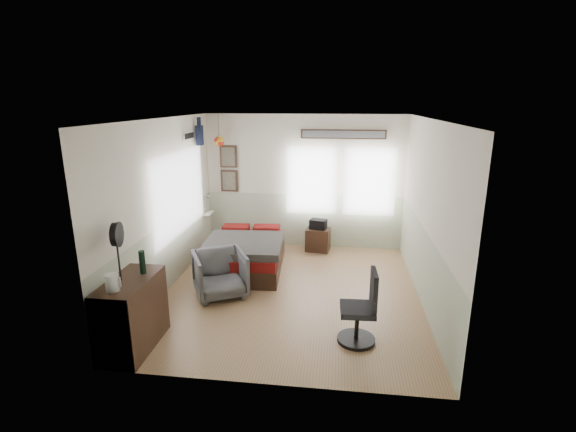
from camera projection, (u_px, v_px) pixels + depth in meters
The scene contains 12 objects.
ground_plane at pixel (291, 292), 6.65m from camera, with size 4.00×4.50×0.01m, color #9C7044.
room_shell at pixel (288, 191), 6.41m from camera, with size 4.02×4.52×2.71m.
wall_decor at pixel (247, 146), 8.09m from camera, with size 3.55×1.32×1.44m.
bed at pixel (245, 254), 7.51m from camera, with size 1.42×1.91×0.59m.
dresser at pixel (133, 314), 5.07m from camera, with size 0.48×1.00×0.90m, color #362319.
armchair at pixel (220, 274), 6.47m from camera, with size 0.75×0.78×0.71m, color #525252.
nightstand at pixel (318, 239), 8.44m from camera, with size 0.46×0.37×0.46m, color #362319.
task_chair at pixel (362, 313), 5.20m from camera, with size 0.48×0.48×0.96m.
kettle at pixel (112, 283), 4.64m from camera, with size 0.17×0.15×0.20m.
bottle at pixel (142, 262), 5.09m from camera, with size 0.07×0.07×0.29m, color black.
stand_fan at pixel (117, 236), 4.78m from camera, with size 0.13×0.29×0.72m.
black_bag at pixel (318, 224), 8.36m from camera, with size 0.32×0.21×0.19m, color black.
Camera 1 is at (0.71, -6.04, 2.96)m, focal length 26.00 mm.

